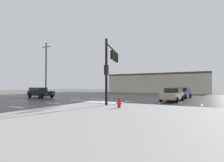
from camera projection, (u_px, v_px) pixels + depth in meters
ground_plane at (87, 100)px, 24.13m from camera, size 120.00×120.00×0.00m
road_asphalt at (87, 99)px, 24.13m from camera, size 44.00×44.00×0.02m
sidewalk_corner at (139, 128)px, 7.80m from camera, size 18.00×18.00×0.14m
snow_strip_curbside at (102, 103)px, 18.20m from camera, size 4.00×1.60×0.06m
lane_markings at (88, 101)px, 22.34m from camera, size 36.15×36.15×0.01m
traffic_signal_mast at (111, 62)px, 17.95m from camera, size 1.88×5.61×6.06m
fire_hydrant at (119, 103)px, 14.18m from camera, size 0.48×0.26×0.79m
strip_building_background at (157, 83)px, 49.28m from camera, size 26.60×8.00×5.18m
sedan_tan at (173, 94)px, 21.51m from camera, size 2.24×4.62×1.58m
sedan_black at (40, 92)px, 27.88m from camera, size 4.64×2.31×1.58m
sedan_blue at (182, 93)px, 26.79m from camera, size 2.40×4.67×1.58m
utility_pole_far at (46, 68)px, 36.22m from camera, size 2.20×0.28×10.67m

